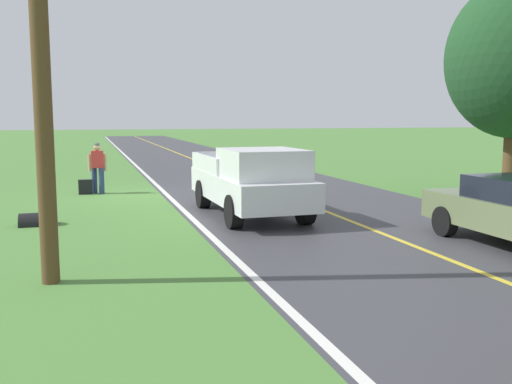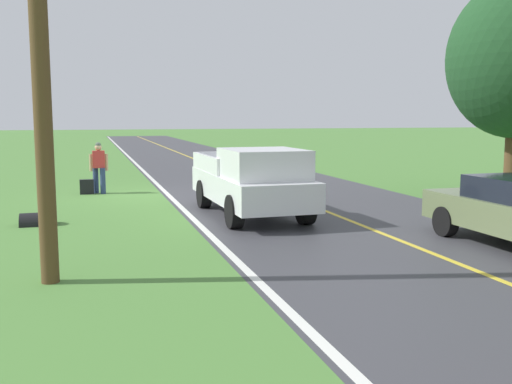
% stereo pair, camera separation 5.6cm
% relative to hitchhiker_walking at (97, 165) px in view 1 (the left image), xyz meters
% --- Properties ---
extents(ground_plane, '(200.00, 200.00, 0.00)m').
position_rel_hitchhiker_walking_xyz_m(ground_plane, '(-1.34, 0.82, -0.98)').
color(ground_plane, '#4C7F38').
extents(road_surface, '(7.88, 120.00, 0.00)m').
position_rel_hitchhiker_walking_xyz_m(road_surface, '(-5.96, 0.82, -0.98)').
color(road_surface, '#3D3D42').
rests_on(road_surface, ground).
extents(lane_edge_line, '(0.16, 117.60, 0.00)m').
position_rel_hitchhiker_walking_xyz_m(lane_edge_line, '(-2.20, 0.82, -0.98)').
color(lane_edge_line, silver).
rests_on(lane_edge_line, ground).
extents(lane_centre_line, '(0.14, 117.60, 0.00)m').
position_rel_hitchhiker_walking_xyz_m(lane_centre_line, '(-5.96, 0.82, -0.98)').
color(lane_centre_line, gold).
rests_on(lane_centre_line, ground).
extents(hitchhiker_walking, '(0.62, 0.51, 1.75)m').
position_rel_hitchhiker_walking_xyz_m(hitchhiker_walking, '(0.00, 0.00, 0.00)').
color(hitchhiker_walking, navy).
rests_on(hitchhiker_walking, ground).
extents(suitcase_carried, '(0.47, 0.21, 0.50)m').
position_rel_hitchhiker_walking_xyz_m(suitcase_carried, '(0.42, 0.09, -0.73)').
color(suitcase_carried, black).
rests_on(suitcase_carried, ground).
extents(pickup_truck_passing, '(2.20, 5.45, 1.82)m').
position_rel_hitchhiker_walking_xyz_m(pickup_truck_passing, '(-3.78, 5.95, -0.01)').
color(pickup_truck_passing, silver).
rests_on(pickup_truck_passing, ground).
extents(drainage_culvert, '(0.80, 0.60, 0.60)m').
position_rel_hitchhiker_walking_xyz_m(drainage_culvert, '(1.57, 5.64, -0.98)').
color(drainage_culvert, black).
rests_on(drainage_culvert, ground).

